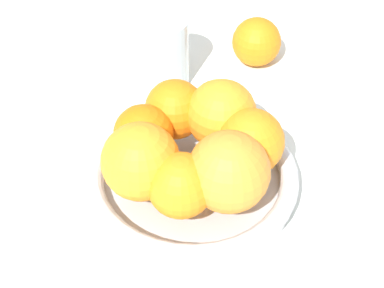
% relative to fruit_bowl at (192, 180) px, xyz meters
% --- Properties ---
extents(ground_plane, '(4.00, 4.00, 0.00)m').
position_rel_fruit_bowl_xyz_m(ground_plane, '(0.00, 0.00, -0.02)').
color(ground_plane, silver).
extents(fruit_bowl, '(0.23, 0.23, 0.04)m').
position_rel_fruit_bowl_xyz_m(fruit_bowl, '(0.00, 0.00, 0.00)').
color(fruit_bowl, silver).
rests_on(fruit_bowl, ground_plane).
extents(orange_pile, '(0.19, 0.19, 0.08)m').
position_rel_fruit_bowl_xyz_m(orange_pile, '(0.01, -0.00, 0.06)').
color(orange_pile, orange).
rests_on(orange_pile, fruit_bowl).
extents(stray_orange, '(0.07, 0.07, 0.07)m').
position_rel_fruit_bowl_xyz_m(stray_orange, '(-0.10, 0.24, 0.01)').
color(stray_orange, orange).
rests_on(stray_orange, ground_plane).
extents(drinking_glass, '(0.07, 0.07, 0.10)m').
position_rel_fruit_bowl_xyz_m(drinking_glass, '(-0.16, 0.12, 0.03)').
color(drinking_glass, silver).
rests_on(drinking_glass, ground_plane).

